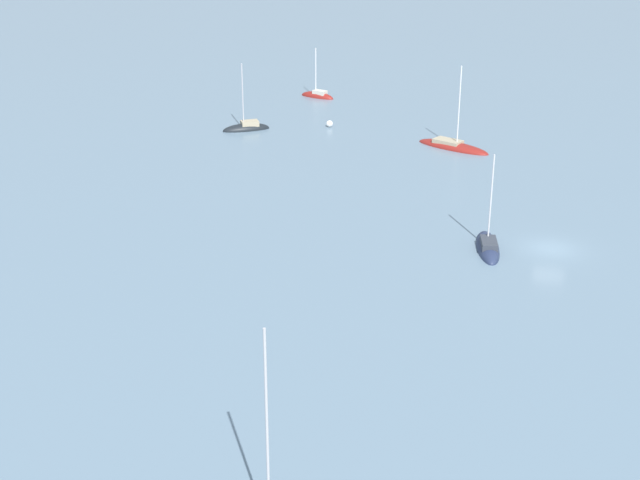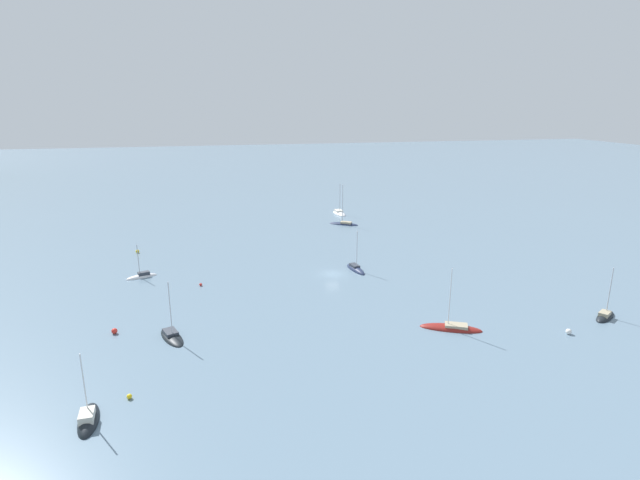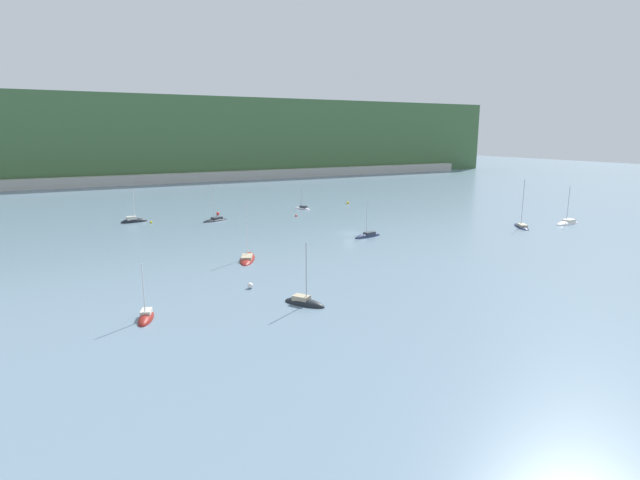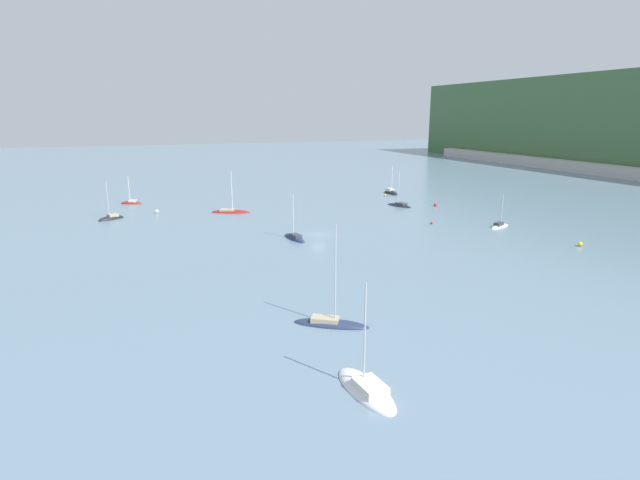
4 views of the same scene
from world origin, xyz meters
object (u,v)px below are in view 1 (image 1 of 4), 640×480
(sailboat_1, at_px, (318,96))
(sailboat_5, at_px, (453,147))
(sailboat_3, at_px, (488,248))
(mooring_buoy_2, at_px, (330,124))
(sailboat_8, at_px, (246,129))

(sailboat_1, height_order, sailboat_5, sailboat_5)
(sailboat_5, bearing_deg, sailboat_3, -53.14)
(sailboat_3, xyz_separation_m, sailboat_5, (-28.55, -5.96, -0.01))
(sailboat_1, relative_size, sailboat_5, 0.75)
(sailboat_5, bearing_deg, mooring_buoy_2, -173.69)
(sailboat_5, distance_m, sailboat_8, 25.05)
(mooring_buoy_2, bearing_deg, sailboat_3, 32.46)
(sailboat_1, xyz_separation_m, sailboat_5, (20.06, 20.80, -0.02))
(sailboat_5, relative_size, sailboat_8, 1.13)
(sailboat_8, bearing_deg, sailboat_5, 144.36)
(sailboat_3, relative_size, sailboat_8, 0.99)
(sailboat_8, height_order, mooring_buoy_2, sailboat_8)
(sailboat_3, xyz_separation_m, mooring_buoy_2, (-33.83, -21.52, 0.32))
(sailboat_1, bearing_deg, sailboat_8, 96.34)
(sailboat_3, height_order, mooring_buoy_2, sailboat_3)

